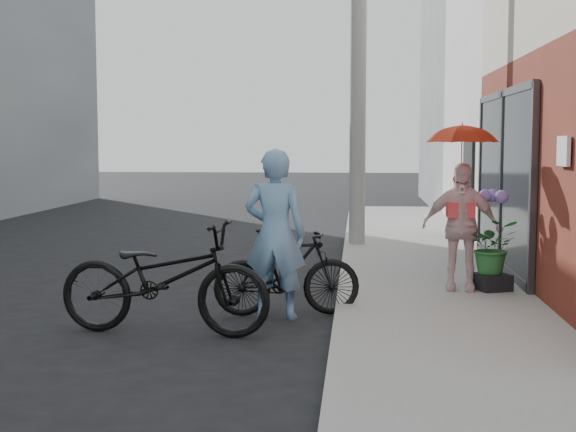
# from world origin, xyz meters

# --- Properties ---
(ground) EXTENTS (80.00, 80.00, 0.00)m
(ground) POSITION_xyz_m (0.00, 0.00, 0.00)
(ground) COLOR black
(ground) RESTS_ON ground
(sidewalk) EXTENTS (2.20, 24.00, 0.12)m
(sidewalk) POSITION_xyz_m (2.10, 2.00, 0.06)
(sidewalk) COLOR gray
(sidewalk) RESTS_ON ground
(curb) EXTENTS (0.12, 24.00, 0.12)m
(curb) POSITION_xyz_m (0.94, 2.00, 0.06)
(curb) COLOR #9E9E99
(curb) RESTS_ON ground
(east_building_far) EXTENTS (8.00, 8.00, 7.00)m
(east_building_far) POSITION_xyz_m (7.20, 16.00, 3.50)
(east_building_far) COLOR slate
(east_building_far) RESTS_ON ground
(utility_pole) EXTENTS (0.28, 0.28, 7.00)m
(utility_pole) POSITION_xyz_m (1.10, 6.00, 3.50)
(utility_pole) COLOR #9E9E99
(utility_pole) RESTS_ON ground
(officer) EXTENTS (0.71, 0.50, 1.84)m
(officer) POSITION_xyz_m (0.23, 0.50, 0.92)
(officer) COLOR #74A4CF
(officer) RESTS_ON ground
(bike_left) EXTENTS (2.22, 0.96, 1.13)m
(bike_left) POSITION_xyz_m (-0.79, -0.33, 0.57)
(bike_left) COLOR black
(bike_left) RESTS_ON ground
(bike_right) EXTENTS (1.66, 0.71, 0.97)m
(bike_right) POSITION_xyz_m (0.34, 0.64, 0.48)
(bike_right) COLOR black
(bike_right) RESTS_ON ground
(kimono_woman) EXTENTS (0.94, 0.49, 1.54)m
(kimono_woman) POSITION_xyz_m (2.35, 1.72, 0.89)
(kimono_woman) COLOR #F7CFD3
(kimono_woman) RESTS_ON sidewalk
(parasol) EXTENTS (0.83, 0.83, 0.73)m
(parasol) POSITION_xyz_m (2.35, 1.72, 2.03)
(parasol) COLOR red
(parasol) RESTS_ON kimono_woman
(planter) EXTENTS (0.48, 0.48, 0.20)m
(planter) POSITION_xyz_m (2.74, 1.73, 0.22)
(planter) COLOR black
(planter) RESTS_ON sidewalk
(potted_plant) EXTENTS (0.61, 0.52, 0.67)m
(potted_plant) POSITION_xyz_m (2.74, 1.73, 0.65)
(potted_plant) COLOR #2B6D32
(potted_plant) RESTS_ON planter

